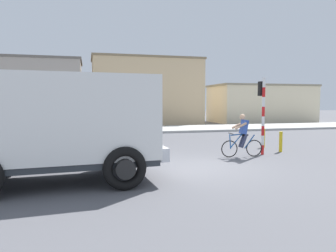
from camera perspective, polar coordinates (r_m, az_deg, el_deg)
name	(u,v)px	position (r m, az deg, el deg)	size (l,w,h in m)	color
ground_plane	(198,166)	(10.88, 5.49, -7.26)	(120.00, 120.00, 0.00)	#56565B
sidewalk_far	(137,130)	(24.02, -5.66, -0.67)	(80.00, 5.00, 0.16)	#ADADA8
truck_foreground	(57,122)	(8.87, -19.59, 0.73)	(5.57, 3.11, 2.90)	white
cyclist	(242,135)	(12.79, 13.44, -1.70)	(1.73, 0.50, 1.72)	black
traffic_light_pole	(262,105)	(13.60, 16.88, 3.68)	(0.24, 0.43, 3.20)	red
car_red_near	(79,132)	(15.09, -15.95, -1.01)	(4.26, 2.46, 1.60)	white
pedestrian_near_kerb	(82,126)	(18.47, -15.52, 0.05)	(0.34, 0.22, 1.62)	#2D334C
bollard_near	(281,142)	(14.60, 19.90, -2.73)	(0.14, 0.14, 0.90)	gold
bollard_far	(263,138)	(15.77, 17.03, -2.15)	(0.14, 0.14, 0.90)	gold
building_corner_left	(18,93)	(30.19, -25.73, 5.43)	(10.86, 5.47, 5.92)	#9E9389
building_mid_block	(147,92)	(31.18, -3.95, 6.29)	(10.59, 5.34, 6.45)	#D1B284
building_corner_right	(261,104)	(35.85, 16.61, 3.95)	(10.88, 5.62, 4.05)	beige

